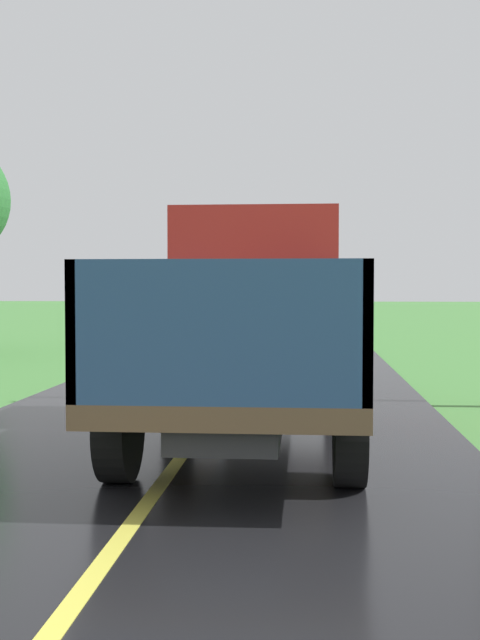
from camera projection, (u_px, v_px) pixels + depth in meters
The scene contains 1 object.
banana_truck_near at pixel (251, 320), 9.71m from camera, with size 2.38×5.82×2.80m.
Camera 1 is at (1.31, -0.50, 1.87)m, focal length 44.87 mm.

